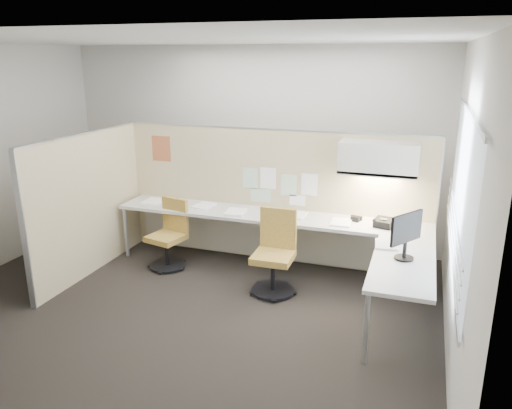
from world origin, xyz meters
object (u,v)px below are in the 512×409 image
at_px(chair_right, 275,255).
at_px(phone, 383,223).
at_px(monitor, 406,233).
at_px(desk, 290,230).
at_px(chair_left, 170,236).

xyz_separation_m(chair_right, phone, (1.15, 0.57, 0.33)).
height_order(monitor, phone, monitor).
height_order(desk, chair_left, chair_left).
distance_m(desk, monitor, 1.64).
bearing_deg(desk, monitor, -30.53).
distance_m(chair_left, monitor, 3.04).
distance_m(monitor, phone, 0.99).
distance_m(chair_left, chair_right, 1.52).
relative_size(chair_left, chair_right, 0.92).
bearing_deg(desk, chair_right, -97.71).
bearing_deg(chair_right, chair_left, 169.50).
height_order(chair_left, phone, chair_left).
xyz_separation_m(desk, chair_left, (-1.56, -0.21, -0.19)).
bearing_deg(monitor, phone, 50.69).
height_order(chair_right, monitor, monitor).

